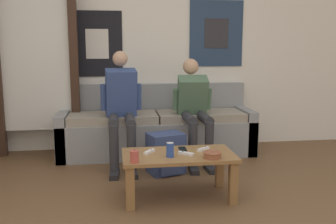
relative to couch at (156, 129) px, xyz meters
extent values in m
cube|color=white|center=(0.00, 0.35, 0.98)|extent=(10.00, 0.05, 2.55)
cube|color=black|center=(-0.71, 0.32, 1.06)|extent=(0.63, 0.01, 0.82)
cube|color=silver|center=(-0.71, 0.31, 1.06)|extent=(0.28, 0.01, 0.37)
cube|color=navy|center=(0.83, 0.32, 1.20)|extent=(0.71, 0.01, 0.85)
cube|color=#2D2D33|center=(0.83, 0.31, 1.20)|extent=(0.32, 0.01, 0.38)
cube|color=#382319|center=(-0.99, 0.13, 0.73)|extent=(0.10, 0.10, 2.05)
cube|color=silver|center=(-1.44, 0.15, 0.83)|extent=(0.82, 0.02, 1.64)
cube|color=gray|center=(0.00, 0.26, 0.12)|extent=(2.38, 0.13, 0.85)
cube|color=gray|center=(0.00, -0.09, -0.09)|extent=(2.38, 0.58, 0.43)
cube|color=gray|center=(-1.13, -0.09, -0.03)|extent=(0.12, 0.58, 0.55)
cube|color=gray|center=(1.13, -0.09, -0.03)|extent=(0.12, 0.58, 0.55)
cube|color=gray|center=(-0.53, -0.09, 0.18)|extent=(1.05, 0.54, 0.10)
cube|color=gray|center=(0.53, -0.09, 0.18)|extent=(1.05, 0.54, 0.10)
cube|color=olive|center=(0.04, -1.45, 0.08)|extent=(0.98, 0.53, 0.03)
cube|color=olive|center=(-0.40, -1.24, -0.12)|extent=(0.07, 0.07, 0.37)
cube|color=olive|center=(0.47, -1.24, -0.12)|extent=(0.07, 0.07, 0.37)
cube|color=olive|center=(-0.40, -1.66, -0.12)|extent=(0.07, 0.07, 0.37)
cube|color=olive|center=(0.47, -1.66, -0.12)|extent=(0.07, 0.07, 0.37)
cylinder|color=#2D2D33|center=(-0.53, -0.55, 0.23)|extent=(0.11, 0.45, 0.11)
cylinder|color=#2D2D33|center=(-0.53, -0.77, -0.02)|extent=(0.10, 0.10, 0.50)
cube|color=#232328|center=(-0.53, -0.84, -0.27)|extent=(0.11, 0.25, 0.05)
cylinder|color=#2D2D33|center=(-0.35, -0.55, 0.23)|extent=(0.11, 0.45, 0.11)
cylinder|color=#2D2D33|center=(-0.35, -0.77, -0.02)|extent=(0.10, 0.10, 0.50)
cube|color=#232328|center=(-0.35, -0.84, -0.27)|extent=(0.11, 0.25, 0.05)
cube|color=#33477F|center=(-0.44, -0.27, 0.50)|extent=(0.37, 0.35, 0.58)
sphere|color=tan|center=(-0.44, -0.20, 0.89)|extent=(0.17, 0.17, 0.17)
cylinder|color=#33477F|center=(-0.63, -0.27, 0.45)|extent=(0.08, 0.11, 0.31)
cylinder|color=#33477F|center=(-0.24, -0.27, 0.45)|extent=(0.08, 0.11, 0.31)
cylinder|color=#2D2D33|center=(0.31, -0.53, 0.23)|extent=(0.11, 0.42, 0.11)
cylinder|color=#2D2D33|center=(0.31, -0.74, -0.02)|extent=(0.10, 0.10, 0.50)
cube|color=#232328|center=(0.31, -0.81, -0.27)|extent=(0.11, 0.25, 0.05)
cylinder|color=#2D2D33|center=(0.49, -0.53, 0.23)|extent=(0.11, 0.42, 0.11)
cylinder|color=#2D2D33|center=(0.49, -0.74, -0.02)|extent=(0.10, 0.10, 0.50)
cube|color=#232328|center=(0.49, -0.81, -0.27)|extent=(0.11, 0.25, 0.05)
cube|color=#4C6B51|center=(0.40, -0.24, 0.44)|extent=(0.37, 0.38, 0.50)
sphere|color=tan|center=(0.40, -0.13, 0.79)|extent=(0.19, 0.19, 0.19)
cylinder|color=#4C6B51|center=(0.21, -0.24, 0.40)|extent=(0.08, 0.12, 0.26)
cylinder|color=#4C6B51|center=(0.60, -0.24, 0.40)|extent=(0.08, 0.12, 0.26)
cube|color=navy|center=(0.01, -0.78, -0.09)|extent=(0.42, 0.36, 0.43)
cube|color=navy|center=(0.05, -0.89, -0.18)|extent=(0.27, 0.16, 0.19)
cylinder|color=brown|center=(0.30, -1.62, 0.12)|extent=(0.14, 0.14, 0.05)
torus|color=brown|center=(0.30, -1.62, 0.15)|extent=(0.15, 0.15, 0.02)
cylinder|color=#B24C42|center=(-0.36, -1.66, 0.15)|extent=(0.07, 0.07, 0.10)
cylinder|color=black|center=(-0.36, -1.66, 0.20)|extent=(0.00, 0.00, 0.01)
cylinder|color=#28479E|center=(-0.05, -1.54, 0.16)|extent=(0.07, 0.07, 0.12)
cylinder|color=silver|center=(-0.05, -1.54, 0.22)|extent=(0.06, 0.06, 0.00)
cube|color=white|center=(0.09, -1.49, 0.11)|extent=(0.13, 0.12, 0.02)
cylinder|color=#333842|center=(0.07, -1.47, 0.12)|extent=(0.01, 0.01, 0.00)
cube|color=white|center=(0.28, -1.37, 0.11)|extent=(0.13, 0.12, 0.02)
cylinder|color=#333842|center=(0.30, -1.35, 0.12)|extent=(0.01, 0.01, 0.00)
cube|color=white|center=(-0.21, -1.39, 0.11)|extent=(0.11, 0.14, 0.02)
cylinder|color=#333842|center=(-0.19, -1.37, 0.12)|extent=(0.01, 0.01, 0.00)
cube|color=black|center=(0.09, -1.32, 0.10)|extent=(0.07, 0.14, 0.01)
cube|color=black|center=(0.09, -1.32, 0.11)|extent=(0.06, 0.13, 0.00)
camera|label=1|loc=(-0.49, -4.56, 1.01)|focal=40.00mm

